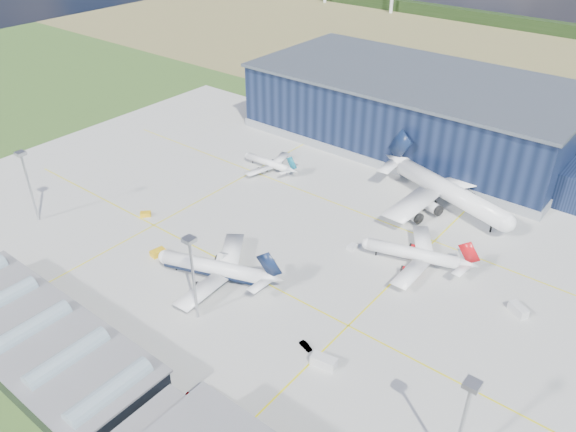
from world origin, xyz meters
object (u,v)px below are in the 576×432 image
object	(u,v)px
airliner_navy	(213,261)
airliner_regional	(268,159)
gse_van_b	(518,310)
car_b	(306,346)
airstair	(224,260)
light_mast_west	(26,175)
gse_van_a	(324,362)
light_mast_center	(192,266)
airliner_widebody	(451,183)
gse_cart_a	(352,247)
gse_tug_b	(146,214)
airliner_red	(414,248)
light_mast_east	(465,414)
gse_tug_a	(158,253)
gse_cart_b	(428,195)
hangar	(419,113)
car_a	(193,397)

from	to	relation	value
airliner_navy	airliner_regional	xyz separation A→B (m)	(-29.55, 56.96, -1.93)
gse_van_b	car_b	bearing A→B (deg)	172.41
airliner_regional	airstair	world-z (taller)	airliner_regional
light_mast_west	airliner_regional	size ratio (longest dim) A/B	0.97
gse_van_a	light_mast_center	bearing A→B (deg)	90.73
light_mast_west	airliner_widebody	world-z (taller)	light_mast_west
airliner_navy	gse_cart_a	world-z (taller)	airliner_navy
airstair	gse_tug_b	bearing A→B (deg)	167.96
airliner_navy	car_b	distance (m)	34.64
airliner_red	airliner_widebody	xyz separation A→B (m)	(-5.31, 33.69, 3.62)
airliner_red	gse_tug_b	xyz separation A→B (m)	(-76.17, -29.38, -4.53)
light_mast_east	gse_tug_a	world-z (taller)	light_mast_east
gse_tug_b	gse_cart_b	distance (m)	90.81
gse_cart_b	gse_cart_a	bearing A→B (deg)	-159.33
gse_tug_a	gse_cart_a	world-z (taller)	gse_tug_a
gse_cart_a	hangar	bearing A→B (deg)	110.50
gse_tug_b	gse_cart_a	bearing A→B (deg)	65.61
airliner_regional	airstair	bearing A→B (deg)	117.47
hangar	gse_cart_b	xyz separation A→B (m)	(24.21, -37.64, -10.90)
airliner_navy	gse_van_a	xyz separation A→B (m)	(40.13, -6.80, -4.57)
airliner_red	gse_tug_a	bearing A→B (deg)	18.84
airliner_widebody	airliner_regional	bearing A→B (deg)	-147.96
airliner_regional	gse_cart_b	distance (m)	56.80
gse_van_a	car_b	size ratio (longest dim) A/B	1.62
airliner_navy	airliner_red	bearing A→B (deg)	-154.18
car_a	gse_van_b	bearing A→B (deg)	-45.38
hangar	airstair	distance (m)	106.23
gse_tug_a	car_a	world-z (taller)	gse_tug_a
hangar	car_a	distance (m)	144.88
airliner_navy	airliner_red	world-z (taller)	airliner_navy
gse_tug_a	gse_cart_b	size ratio (longest dim) A/B	1.22
hangar	airliner_regional	size ratio (longest dim) A/B	6.10
hangar	airliner_widebody	world-z (taller)	hangar
hangar	gse_tug_a	xyz separation A→B (m)	(-19.91, -114.01, -10.78)
gse_tug_b	gse_van_b	xyz separation A→B (m)	(105.75, 27.33, 0.46)
hangar	car_b	distance (m)	121.96
light_mast_east	gse_van_a	bearing A→B (deg)	169.09
car_b	car_a	bearing A→B (deg)	176.05
gse_van_a	airliner_navy	bearing A→B (deg)	70.28
gse_tug_b	airstair	distance (m)	36.73
gse_tug_a	airliner_red	bearing A→B (deg)	44.05
hangar	airliner_widebody	xyz separation A→B (m)	(31.89, -39.80, -2.78)
light_mast_east	airstair	distance (m)	78.22
light_mast_west	airliner_widebody	bearing A→B (deg)	41.91
gse_cart_a	gse_tug_a	bearing A→B (deg)	-132.53
gse_tug_a	gse_van_a	size ratio (longest dim) A/B	0.71
airliner_red	car_a	xyz separation A→B (m)	(-12.78, -68.89, -4.61)
gse_tug_a	car_b	world-z (taller)	gse_tug_a
gse_tug_a	gse_van_b	xyz separation A→B (m)	(86.69, 38.47, 0.31)
light_mast_center	airstair	world-z (taller)	light_mast_center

